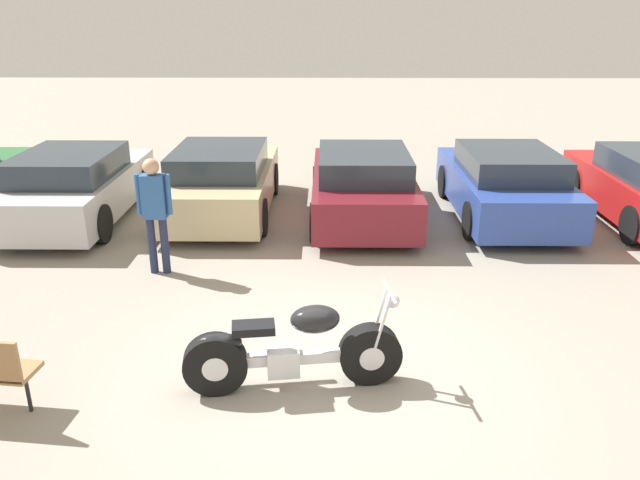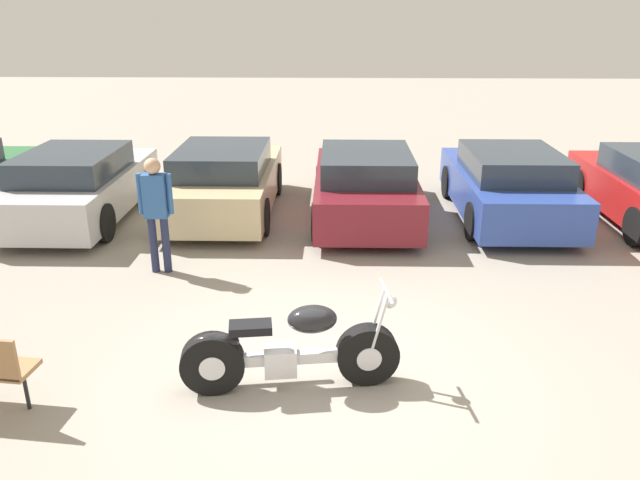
{
  "view_description": "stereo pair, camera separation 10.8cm",
  "coord_description": "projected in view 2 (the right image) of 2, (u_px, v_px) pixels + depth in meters",
  "views": [
    {
      "loc": [
        -0.02,
        -6.0,
        3.84
      ],
      "look_at": [
        -0.11,
        1.91,
        0.85
      ],
      "focal_mm": 35.0,
      "sensor_mm": 36.0,
      "label": 1
    },
    {
      "loc": [
        0.09,
        -6.0,
        3.84
      ],
      "look_at": [
        -0.11,
        1.91,
        0.85
      ],
      "focal_mm": 35.0,
      "sensor_mm": 36.0,
      "label": 2
    }
  ],
  "objects": [
    {
      "name": "parked_car_champagne",
      "position": [
        225.0,
        181.0,
        12.06
      ],
      "size": [
        1.93,
        4.15,
        1.34
      ],
      "color": "#C6B284",
      "rests_on": "ground_plane"
    },
    {
      "name": "parked_car_blue",
      "position": [
        507.0,
        185.0,
        11.8
      ],
      "size": [
        1.93,
        4.15,
        1.34
      ],
      "color": "#2D479E",
      "rests_on": "ground_plane"
    },
    {
      "name": "parked_car_maroon",
      "position": [
        365.0,
        185.0,
        11.76
      ],
      "size": [
        1.93,
        4.15,
        1.34
      ],
      "color": "maroon",
      "rests_on": "ground_plane"
    },
    {
      "name": "person_standing",
      "position": [
        156.0,
        205.0,
        9.21
      ],
      "size": [
        0.52,
        0.24,
        1.78
      ],
      "color": "#232847",
      "rests_on": "ground_plane"
    },
    {
      "name": "ground_plane",
      "position": [
        325.0,
        371.0,
        6.97
      ],
      "size": [
        60.0,
        60.0,
        0.0
      ],
      "primitive_type": "plane",
      "color": "gray"
    },
    {
      "name": "motorcycle",
      "position": [
        289.0,
        351.0,
        6.55
      ],
      "size": [
        2.32,
        0.7,
        1.09
      ],
      "color": "black",
      "rests_on": "ground_plane"
    },
    {
      "name": "parked_car_silver",
      "position": [
        79.0,
        186.0,
        11.76
      ],
      "size": [
        1.93,
        4.15,
        1.34
      ],
      "color": "#BCBCC1",
      "rests_on": "ground_plane"
    }
  ]
}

